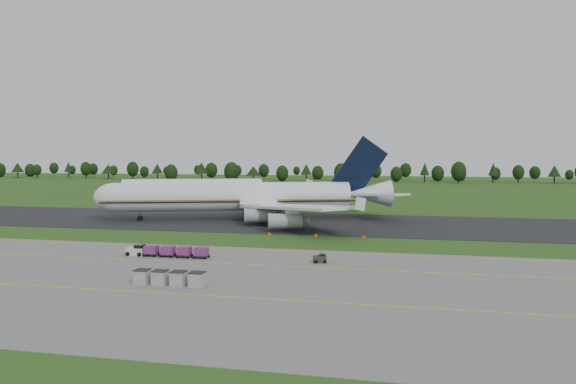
% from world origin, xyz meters
% --- Properties ---
extents(ground, '(600.00, 600.00, 0.00)m').
position_xyz_m(ground, '(0.00, 0.00, 0.00)').
color(ground, '#254916').
rests_on(ground, ground).
extents(apron, '(300.00, 52.00, 0.06)m').
position_xyz_m(apron, '(0.00, -34.00, 0.03)').
color(apron, slate).
rests_on(apron, ground).
extents(taxiway, '(300.00, 40.00, 0.08)m').
position_xyz_m(taxiway, '(0.00, 28.00, 0.04)').
color(taxiway, black).
rests_on(taxiway, ground).
extents(apron_markings, '(300.00, 30.20, 0.01)m').
position_xyz_m(apron_markings, '(0.00, -26.98, 0.06)').
color(apron_markings, yellow).
rests_on(apron_markings, apron).
extents(tree_line, '(529.83, 22.93, 11.89)m').
position_xyz_m(tree_line, '(0.47, 218.69, 6.00)').
color(tree_line, black).
rests_on(tree_line, ground).
extents(aircraft, '(72.12, 67.37, 20.39)m').
position_xyz_m(aircraft, '(-16.31, 30.51, 5.82)').
color(aircraft, white).
rests_on(aircraft, ground).
extents(baggage_train, '(13.49, 1.73, 1.66)m').
position_xyz_m(baggage_train, '(-12.88, -18.85, 0.94)').
color(baggage_train, silver).
rests_on(baggage_train, apron).
extents(utility_cart, '(2.11, 1.64, 1.02)m').
position_xyz_m(utility_cart, '(11.26, -18.47, 0.56)').
color(utility_cart, '#293021').
rests_on(utility_cart, apron).
extents(uld_row, '(8.99, 1.79, 1.77)m').
position_xyz_m(uld_row, '(-4.49, -36.23, 0.95)').
color(uld_row, '#9B9B9B').
rests_on(uld_row, apron).
extents(edge_markers, '(18.90, 0.30, 0.60)m').
position_xyz_m(edge_markers, '(6.53, 6.45, 0.27)').
color(edge_markers, '#F35907').
rests_on(edge_markers, ground).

